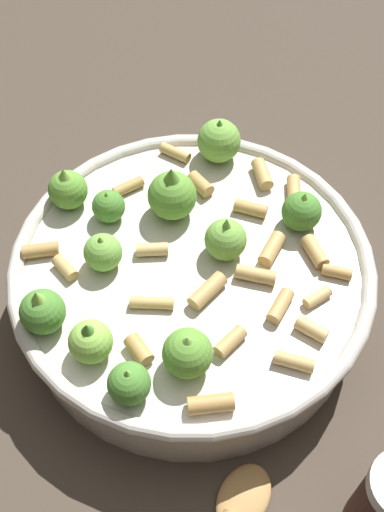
{
  "coord_description": "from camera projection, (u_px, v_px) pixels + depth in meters",
  "views": [
    {
      "loc": [
        -0.09,
        0.28,
        0.48
      ],
      "look_at": [
        0.0,
        0.0,
        0.07
      ],
      "focal_mm": 44.04,
      "sensor_mm": 36.0,
      "label": 1
    }
  ],
  "objects": [
    {
      "name": "ground_plane",
      "position": [
        192.0,
        302.0,
        0.56
      ],
      "size": [
        2.4,
        2.4,
        0.0
      ],
      "primitive_type": "plane",
      "color": "#42382D"
    },
    {
      "name": "cooking_pan",
      "position": [
        190.0,
        277.0,
        0.53
      ],
      "size": [
        0.3,
        0.3,
        0.11
      ],
      "color": "beige",
      "rests_on": "ground"
    }
  ]
}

